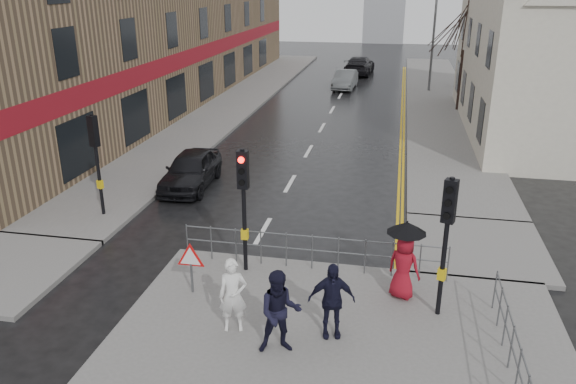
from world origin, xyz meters
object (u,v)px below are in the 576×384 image
at_px(pedestrian_d, 331,300).
at_px(pedestrian_a, 233,295).
at_px(pedestrian_b, 280,312).
at_px(pedestrian_with_umbrella, 405,256).
at_px(car_parked, 191,170).
at_px(car_mid, 345,80).

bearing_deg(pedestrian_d, pedestrian_a, 172.47).
relative_size(pedestrian_b, pedestrian_with_umbrella, 0.93).
height_order(pedestrian_d, car_parked, pedestrian_d).
distance_m(pedestrian_a, pedestrian_d, 2.16).
relative_size(pedestrian_with_umbrella, car_mid, 0.50).
height_order(pedestrian_b, pedestrian_d, pedestrian_b).
height_order(pedestrian_a, pedestrian_b, pedestrian_b).
distance_m(car_parked, car_mid, 22.08).
xyz_separation_m(pedestrian_b, car_mid, (-1.81, 31.28, -0.41)).
relative_size(pedestrian_a, car_parked, 0.43).
bearing_deg(pedestrian_b, car_parked, 104.08).
bearing_deg(car_parked, pedestrian_a, -66.69).
bearing_deg(car_parked, car_mid, 77.88).
distance_m(pedestrian_a, car_parked, 9.95).
xyz_separation_m(pedestrian_a, car_parked, (-4.33, 8.95, -0.31)).
height_order(pedestrian_a, car_mid, pedestrian_a).
bearing_deg(pedestrian_b, pedestrian_d, 22.01).
bearing_deg(car_mid, pedestrian_a, -86.00).
height_order(pedestrian_with_umbrella, car_parked, pedestrian_with_umbrella).
xyz_separation_m(pedestrian_b, pedestrian_with_umbrella, (2.51, 2.70, 0.18)).
xyz_separation_m(pedestrian_b, pedestrian_d, (0.98, 0.76, -0.05)).
bearing_deg(car_parked, pedestrian_d, -55.96).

